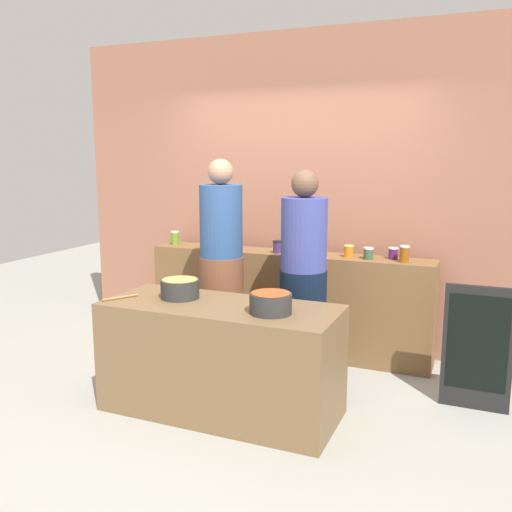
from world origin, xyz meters
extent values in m
plane|color=#9A9A91|center=(0.00, 0.00, 0.00)|extent=(12.00, 12.00, 0.00)
cube|color=#9C634D|center=(0.00, 1.45, 1.50)|extent=(4.80, 0.12, 3.00)
cube|color=brown|center=(0.00, 1.10, 0.48)|extent=(2.70, 0.36, 0.96)
cube|color=brown|center=(0.00, -0.30, 0.40)|extent=(1.70, 0.70, 0.81)
cylinder|color=#5E9022|center=(-1.21, 1.09, 1.02)|extent=(0.08, 0.08, 0.12)
cylinder|color=silver|center=(-1.21, 1.09, 1.09)|extent=(0.08, 0.08, 0.01)
cylinder|color=#B6270A|center=(-0.83, 1.05, 1.00)|extent=(0.08, 0.08, 0.09)
cylinder|color=#D6C666|center=(-0.83, 1.05, 1.05)|extent=(0.08, 0.08, 0.01)
cylinder|color=#4D275C|center=(-0.57, 1.15, 1.02)|extent=(0.07, 0.07, 0.12)
cylinder|color=#D6C666|center=(-0.57, 1.15, 1.09)|extent=(0.07, 0.07, 0.01)
cylinder|color=#432B5A|center=(-0.07, 1.03, 1.01)|extent=(0.08, 0.08, 0.10)
cylinder|color=black|center=(-0.07, 1.03, 1.07)|extent=(0.09, 0.09, 0.01)
cylinder|color=#AD210C|center=(0.14, 1.08, 1.00)|extent=(0.09, 0.09, 0.09)
cylinder|color=black|center=(0.14, 1.08, 1.06)|extent=(0.09, 0.09, 0.01)
cylinder|color=orange|center=(0.25, 1.08, 1.01)|extent=(0.08, 0.08, 0.10)
cylinder|color=silver|center=(0.25, 1.08, 1.07)|extent=(0.09, 0.09, 0.01)
cylinder|color=orange|center=(0.58, 1.08, 1.01)|extent=(0.08, 0.08, 0.10)
cylinder|color=#D6C666|center=(0.58, 1.08, 1.06)|extent=(0.09, 0.09, 0.01)
cylinder|color=#38583B|center=(0.76, 1.06, 1.00)|extent=(0.08, 0.08, 0.09)
cylinder|color=silver|center=(0.76, 1.06, 1.05)|extent=(0.09, 0.09, 0.02)
cylinder|color=#531B58|center=(0.96, 1.15, 1.00)|extent=(0.08, 0.08, 0.09)
cylinder|color=silver|center=(0.96, 1.15, 1.05)|extent=(0.09, 0.09, 0.01)
cylinder|color=#8C4A11|center=(1.07, 1.03, 1.02)|extent=(0.08, 0.08, 0.13)
cylinder|color=silver|center=(1.07, 1.03, 1.09)|extent=(0.08, 0.08, 0.01)
cylinder|color=#2D2D2D|center=(-0.36, -0.25, 0.88)|extent=(0.29, 0.29, 0.14)
cylinder|color=#AF8C4C|center=(-0.36, -0.25, 0.95)|extent=(0.26, 0.26, 0.00)
cylinder|color=#2D2D2D|center=(0.41, -0.37, 0.88)|extent=(0.29, 0.29, 0.14)
cylinder|color=#94451F|center=(0.41, -0.37, 0.95)|extent=(0.26, 0.26, 0.00)
cylinder|color=#9E703D|center=(-0.75, -0.45, 0.82)|extent=(0.16, 0.24, 0.02)
cylinder|color=brown|center=(-0.37, 0.47, 0.50)|extent=(0.38, 0.38, 1.00)
cylinder|color=#2E4E85|center=(-0.37, 0.47, 1.30)|extent=(0.36, 0.36, 0.61)
sphere|color=tan|center=(-0.37, 0.47, 1.72)|extent=(0.21, 0.21, 0.21)
cylinder|color=black|center=(0.37, 0.44, 0.47)|extent=(0.38, 0.38, 0.95)
cylinder|color=#3B438E|center=(0.37, 0.44, 1.24)|extent=(0.37, 0.37, 0.58)
sphere|color=brown|center=(0.37, 0.44, 1.63)|extent=(0.21, 0.21, 0.21)
cube|color=black|center=(1.70, 0.47, 0.47)|extent=(0.49, 0.04, 0.93)
cube|color=black|center=(1.70, 0.45, 0.51)|extent=(0.42, 0.01, 0.71)
camera|label=1|loc=(1.73, -3.72, 1.86)|focal=39.04mm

